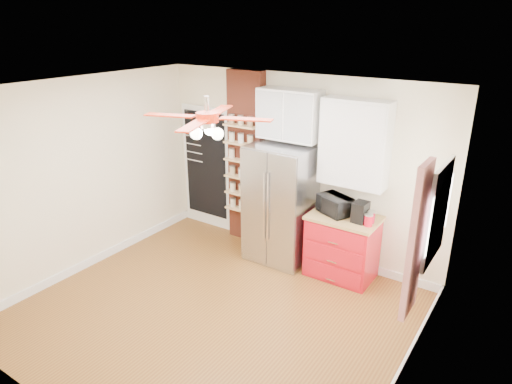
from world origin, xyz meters
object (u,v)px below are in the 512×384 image
Objects in this scene: ceiling_fan at (207,118)px; pantry_jar_oats at (232,153)px; red_cabinet at (342,246)px; fridge at (280,204)px; canister_left at (368,221)px; coffee_maker at (360,212)px; toaster_oven at (335,205)px.

pantry_jar_oats is (-1.04, 1.79, -0.98)m from ceiling_fan.
pantry_jar_oats is at bearing 176.71° from red_cabinet.
red_cabinet is 0.67× the size of ceiling_fan.
fridge is at bearing 91.76° from ceiling_fan.
coffee_maker is at bearing 154.91° from canister_left.
fridge is at bearing -151.92° from toaster_oven.
pantry_jar_oats is (-2.19, 0.15, 0.40)m from coffee_maker.
coffee_maker is 2.00× the size of pantry_jar_oats.
fridge is at bearing -9.34° from pantry_jar_oats.
canister_left is 1.06× the size of pantry_jar_oats.
canister_left is (0.53, -0.12, -0.05)m from toaster_oven.
fridge is at bearing -177.05° from red_cabinet.
fridge is 1.15m from pantry_jar_oats.
canister_left is at bearing 50.74° from ceiling_fan.
canister_left is at bearing -15.38° from red_cabinet.
red_cabinet is at bearing -3.29° from pantry_jar_oats.
ceiling_fan is 2.50m from canister_left.
toaster_oven is 3.16× the size of canister_left.
ceiling_fan reaches higher than toaster_oven.
red_cabinet is 2.75m from ceiling_fan.
ceiling_fan is at bearing -90.88° from toaster_oven.
fridge is 1.86× the size of red_cabinet.
ceiling_fan reaches higher than fridge.
coffee_maker is (1.20, 0.01, 0.16)m from fridge.
ceiling_fan is 9.71× the size of canister_left.
toaster_oven is at bearing 173.39° from red_cabinet.
coffee_maker is at bearing 55.02° from ceiling_fan.
coffee_maker is at bearing -3.89° from pantry_jar_oats.
toaster_oven reaches higher than red_cabinet.
fridge is at bearing 177.79° from canister_left.
red_cabinet is 6.52× the size of canister_left.
ceiling_fan is at bearing -129.26° from canister_left.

